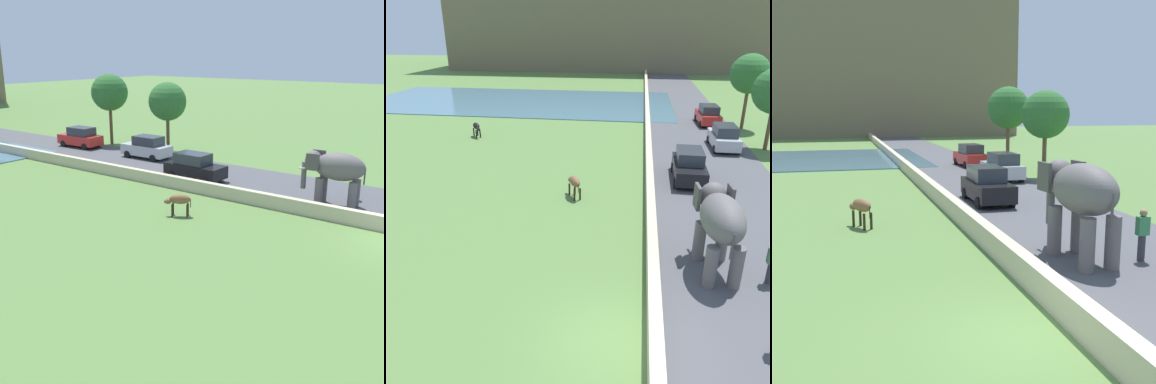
% 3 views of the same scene
% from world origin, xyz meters
% --- Properties ---
extents(ground_plane, '(220.00, 220.00, 0.00)m').
position_xyz_m(ground_plane, '(0.00, 0.00, 0.00)').
color(ground_plane, '#567A3D').
extents(road_surface, '(7.00, 120.00, 0.06)m').
position_xyz_m(road_surface, '(5.00, 20.00, 0.03)').
color(road_surface, '#4C4C51').
rests_on(road_surface, ground).
extents(barrier_wall, '(0.40, 110.00, 0.76)m').
position_xyz_m(barrier_wall, '(1.20, 18.00, 0.38)').
color(barrier_wall, beige).
rests_on(barrier_wall, ground).
extents(hill_distant, '(64.00, 28.00, 25.68)m').
position_xyz_m(hill_distant, '(-6.00, 82.74, 12.84)').
color(hill_distant, '#75664C').
rests_on(hill_distant, ground).
extents(elephant, '(1.63, 3.52, 2.99)m').
position_xyz_m(elephant, '(3.41, 4.18, 2.04)').
color(elephant, '#605B5B').
rests_on(elephant, ground).
extents(person_beside_elephant, '(0.36, 0.22, 1.63)m').
position_xyz_m(person_beside_elephant, '(5.18, 3.57, 0.87)').
color(person_beside_elephant, '#33333D').
rests_on(person_beside_elephant, ground).
extents(car_black, '(1.84, 4.02, 1.80)m').
position_xyz_m(car_black, '(3.43, 13.39, 0.90)').
color(car_black, black).
rests_on(car_black, ground).
extents(car_red, '(1.94, 4.07, 1.80)m').
position_xyz_m(car_red, '(6.58, 27.97, 0.90)').
color(car_red, red).
rests_on(car_red, ground).
extents(car_silver, '(1.84, 4.02, 1.80)m').
position_xyz_m(car_silver, '(6.58, 20.25, 0.90)').
color(car_silver, '#B7B7BC').
rests_on(car_silver, ground).
extents(cow_brown, '(0.98, 1.37, 1.15)m').
position_xyz_m(cow_brown, '(-2.71, 9.97, 0.84)').
color(cow_brown, brown).
rests_on(cow_brown, ground).
extents(tree_near, '(3.25, 3.25, 6.26)m').
position_xyz_m(tree_near, '(9.35, 26.95, 4.61)').
color(tree_near, brown).
rests_on(tree_near, ground).
extents(tree_mid, '(3.13, 3.13, 5.75)m').
position_xyz_m(tree_mid, '(9.60, 20.56, 4.17)').
color(tree_mid, brown).
rests_on(tree_mid, ground).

